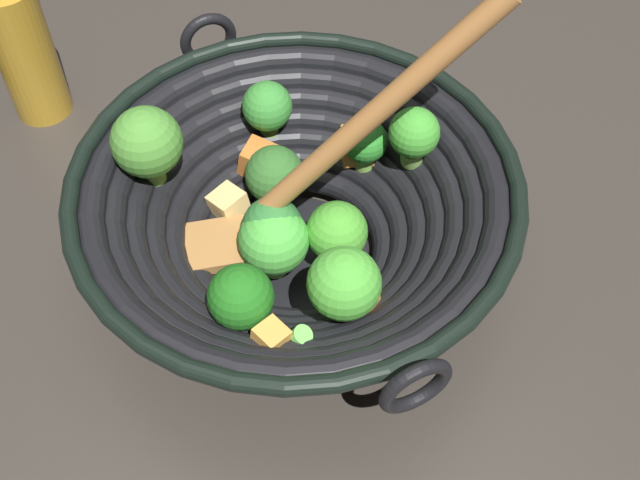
# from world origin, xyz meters

# --- Properties ---
(ground_plane) EXTENTS (4.00, 4.00, 0.00)m
(ground_plane) POSITION_xyz_m (0.00, 0.00, 0.00)
(ground_plane) COLOR #332D28
(wok) EXTENTS (0.36, 0.40, 0.27)m
(wok) POSITION_xyz_m (0.00, -0.00, 0.07)
(wok) COLOR black
(wok) RESTS_ON ground
(cooking_oil_bottle) EXTENTS (0.06, 0.06, 0.20)m
(cooking_oil_bottle) POSITION_xyz_m (0.12, -0.30, 0.08)
(cooking_oil_bottle) COLOR #AD7F23
(cooking_oil_bottle) RESTS_ON ground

